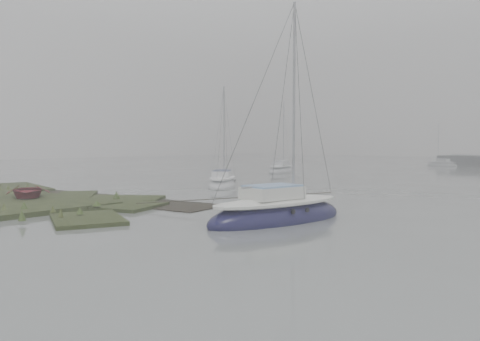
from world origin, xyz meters
name	(u,v)px	position (x,y,z in m)	size (l,w,h in m)	color
ground	(386,178)	(0.00, 30.00, 0.00)	(160.00, 160.00, 0.00)	slate
sailboat_main	(277,214)	(6.20, 4.10, 0.28)	(3.50, 6.76, 9.11)	#121135
sailboat_white	(223,183)	(-5.21, 13.79, 0.24)	(4.44, 5.50, 7.63)	silver
sailboat_far_a	(281,170)	(-11.53, 30.27, 0.25)	(3.49, 6.08, 8.16)	#A0A3A9
sailboat_far_c	(442,164)	(-3.04, 57.00, 0.20)	(4.79, 2.89, 6.43)	#ABAEB3
dinghy	(27,191)	(-7.35, 1.00, 0.54)	(2.20, 3.08, 0.64)	maroon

